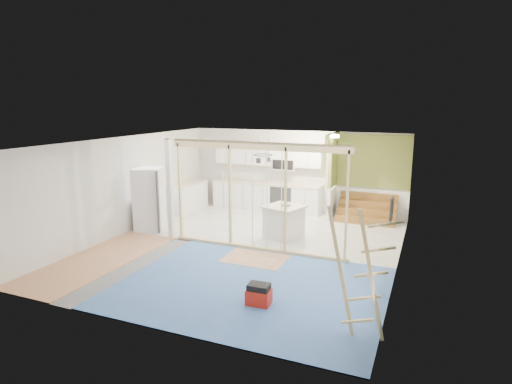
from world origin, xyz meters
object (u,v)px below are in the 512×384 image
at_px(island, 284,222).
at_px(toolbox, 259,295).
at_px(fridge, 150,199).
at_px(ladder, 360,274).

bearing_deg(island, toolbox, -60.35).
xyz_separation_m(fridge, toolbox, (4.50, -3.06, -0.68)).
relative_size(toolbox, ladder, 0.21).
distance_m(island, toolbox, 3.81).
relative_size(fridge, ladder, 0.86).
bearing_deg(ladder, fridge, 139.64).
xyz_separation_m(fridge, ladder, (6.26, -3.49, 0.16)).
bearing_deg(island, ladder, -40.78).
height_order(island, ladder, ladder).
bearing_deg(fridge, toolbox, -55.03).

